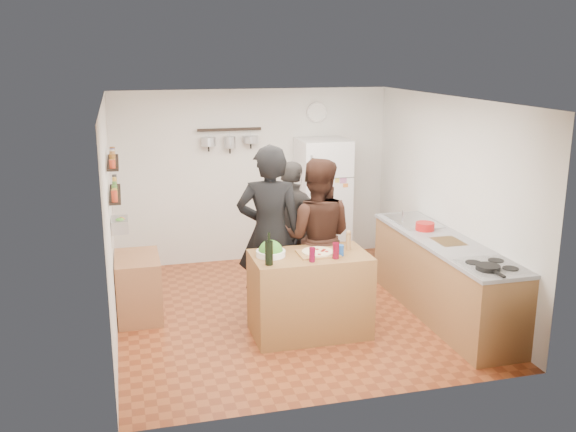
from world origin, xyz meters
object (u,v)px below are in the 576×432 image
object	(u,v)px
salt_canister	(340,250)
person_center	(316,237)
salad_bowl	(271,253)
pepper_mill	(348,242)
wine_bottle	(269,253)
person_back	(293,232)
person_left	(270,234)
wall_clock	(317,112)
side_table	(139,287)
red_bowl	(425,226)
skillet	(488,267)
prep_island	(310,294)
fridge	(322,201)
counter_run	(443,278)

from	to	relation	value
salt_canister	person_center	xyz separation A→B (m)	(-0.06, 0.68, -0.04)
salad_bowl	pepper_mill	xyz separation A→B (m)	(0.87, 0.00, 0.06)
wine_bottle	person_back	size ratio (longest dim) A/B	0.14
salad_bowl	person_left	world-z (taller)	person_left
wall_clock	side_table	world-z (taller)	wall_clock
pepper_mill	red_bowl	xyz separation A→B (m)	(1.15, 0.48, -0.03)
pepper_mill	person_center	xyz separation A→B (m)	(-0.21, 0.51, -0.07)
salad_bowl	wine_bottle	xyz separation A→B (m)	(-0.08, -0.27, 0.09)
salt_canister	skillet	bearing A→B (deg)	-33.42
skillet	wall_clock	xyz separation A→B (m)	(-0.65, 3.67, 1.21)
person_center	prep_island	bearing A→B (deg)	87.45
salad_bowl	wine_bottle	size ratio (longest dim) A/B	1.25
prep_island	salad_bowl	xyz separation A→B (m)	(-0.42, 0.05, 0.49)
prep_island	wall_clock	world-z (taller)	wall_clock
pepper_mill	wall_clock	xyz separation A→B (m)	(0.45, 2.68, 1.15)
person_center	fridge	distance (m)	1.95
skillet	fridge	xyz separation A→B (m)	(-0.65, 3.34, -0.04)
skillet	wall_clock	world-z (taller)	wall_clock
counter_run	skillet	size ratio (longest dim) A/B	11.01
wine_bottle	side_table	bearing A→B (deg)	137.81
salad_bowl	wall_clock	bearing A→B (deg)	63.72
wine_bottle	skillet	world-z (taller)	wine_bottle
counter_run	wall_clock	xyz separation A→B (m)	(-0.75, 2.63, 1.70)
red_bowl	prep_island	bearing A→B (deg)	-161.65
prep_island	pepper_mill	distance (m)	0.71
prep_island	counter_run	bearing A→B (deg)	3.38
prep_island	counter_run	xyz separation A→B (m)	(1.65, 0.10, -0.01)
salt_canister	fridge	distance (m)	2.59
person_left	skillet	world-z (taller)	person_left
wine_bottle	person_center	size ratio (longest dim) A/B	0.13
salad_bowl	wall_clock	xyz separation A→B (m)	(1.32, 2.68, 1.21)
counter_run	wine_bottle	bearing A→B (deg)	-171.60
counter_run	skillet	bearing A→B (deg)	-95.47
person_back	skillet	world-z (taller)	person_back
person_left	red_bowl	bearing A→B (deg)	-164.33
salad_bowl	red_bowl	world-z (taller)	red_bowl
counter_run	wall_clock	bearing A→B (deg)	105.92
salad_bowl	red_bowl	xyz separation A→B (m)	(2.02, 0.48, 0.03)
salt_canister	salad_bowl	bearing A→B (deg)	166.72
prep_island	salad_bowl	bearing A→B (deg)	173.21
prep_island	fridge	distance (m)	2.60
salt_canister	side_table	xyz separation A→B (m)	(-2.09, 1.07, -0.60)
skillet	pepper_mill	bearing A→B (deg)	137.89
wine_bottle	pepper_mill	world-z (taller)	wine_bottle
side_table	pepper_mill	bearing A→B (deg)	-21.86
wine_bottle	skillet	size ratio (longest dim) A/B	1.04
prep_island	person_center	world-z (taller)	person_center
skillet	side_table	bearing A→B (deg)	150.45
wine_bottle	counter_run	world-z (taller)	wine_bottle
red_bowl	side_table	size ratio (longest dim) A/B	0.28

